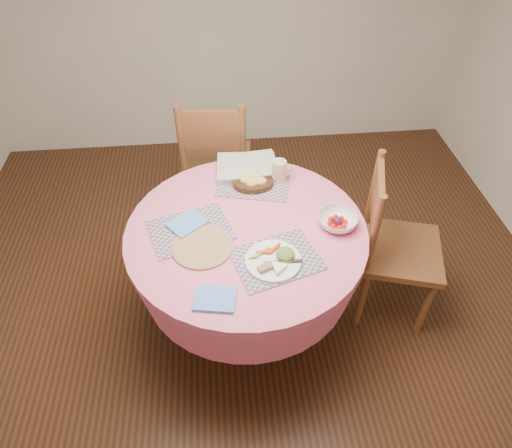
# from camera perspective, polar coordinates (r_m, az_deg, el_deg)

# --- Properties ---
(ground) EXTENTS (4.00, 4.00, 0.00)m
(ground) POSITION_cam_1_polar(r_m,az_deg,el_deg) (2.89, -1.00, -11.39)
(ground) COLOR #331C0F
(ground) RESTS_ON ground
(room_envelope) EXTENTS (4.01, 4.01, 2.71)m
(room_envelope) POSITION_cam_1_polar(r_m,az_deg,el_deg) (1.80, -1.71, 22.17)
(room_envelope) COLOR silver
(room_envelope) RESTS_ON ground
(dining_table) EXTENTS (1.24, 1.24, 0.75)m
(dining_table) POSITION_cam_1_polar(r_m,az_deg,el_deg) (2.46, -1.16, -3.89)
(dining_table) COLOR #DF688E
(dining_table) RESTS_ON ground
(chair_right) EXTENTS (0.55, 0.57, 1.00)m
(chair_right) POSITION_cam_1_polar(r_m,az_deg,el_deg) (2.68, 16.68, -2.32)
(chair_right) COLOR brown
(chair_right) RESTS_ON ground
(chair_back) EXTENTS (0.51, 0.49, 1.02)m
(chair_back) POSITION_cam_1_polar(r_m,az_deg,el_deg) (3.18, -5.09, 8.01)
(chair_back) COLOR brown
(chair_back) RESTS_ON ground
(placemat_front) EXTENTS (0.47, 0.41, 0.01)m
(placemat_front) POSITION_cam_1_polar(r_m,az_deg,el_deg) (2.18, 2.56, -4.42)
(placemat_front) COLOR #136D69
(placemat_front) RESTS_ON dining_table
(placemat_left) EXTENTS (0.47, 0.40, 0.01)m
(placemat_left) POSITION_cam_1_polar(r_m,az_deg,el_deg) (2.34, -8.22, -0.73)
(placemat_left) COLOR #136D69
(placemat_left) RESTS_ON dining_table
(placemat_back) EXTENTS (0.46, 0.38, 0.01)m
(placemat_back) POSITION_cam_1_polar(r_m,az_deg,el_deg) (2.61, -0.27, 5.19)
(placemat_back) COLOR #136D69
(placemat_back) RESTS_ON dining_table
(wicker_trivet) EXTENTS (0.30, 0.30, 0.01)m
(wicker_trivet) POSITION_cam_1_polar(r_m,az_deg,el_deg) (2.24, -6.73, -2.84)
(wicker_trivet) COLOR #9D6844
(wicker_trivet) RESTS_ON dining_table
(napkin_near) EXTENTS (0.20, 0.17, 0.01)m
(napkin_near) POSITION_cam_1_polar(r_m,az_deg,el_deg) (2.03, -5.13, -9.29)
(napkin_near) COLOR #578BE1
(napkin_near) RESTS_ON dining_table
(napkin_far) EXTENTS (0.23, 0.22, 0.01)m
(napkin_far) POSITION_cam_1_polar(r_m,az_deg,el_deg) (2.36, -8.60, 0.08)
(napkin_far) COLOR #578BE1
(napkin_far) RESTS_ON placemat_left
(dinner_plate) EXTENTS (0.27, 0.27, 0.05)m
(dinner_plate) POSITION_cam_1_polar(r_m,az_deg,el_deg) (2.15, 2.38, -4.54)
(dinner_plate) COLOR white
(dinner_plate) RESTS_ON placemat_front
(bread_bowl) EXTENTS (0.23, 0.23, 0.08)m
(bread_bowl) POSITION_cam_1_polar(r_m,az_deg,el_deg) (2.57, -0.40, 5.48)
(bread_bowl) COLOR black
(bread_bowl) RESTS_ON placemat_back
(latte_mug) EXTENTS (0.12, 0.08, 0.13)m
(latte_mug) POSITION_cam_1_polar(r_m,az_deg,el_deg) (2.59, 2.97, 6.67)
(latte_mug) COLOR #CCB28C
(latte_mug) RESTS_ON placemat_back
(fruit_bowl) EXTENTS (0.23, 0.23, 0.06)m
(fruit_bowl) POSITION_cam_1_polar(r_m,az_deg,el_deg) (2.36, 10.16, 0.38)
(fruit_bowl) COLOR white
(fruit_bowl) RESTS_ON dining_table
(newspaper_stack) EXTENTS (0.37, 0.29, 0.04)m
(newspaper_stack) POSITION_cam_1_polar(r_m,az_deg,el_deg) (2.69, -1.14, 7.14)
(newspaper_stack) COLOR silver
(newspaper_stack) RESTS_ON dining_table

